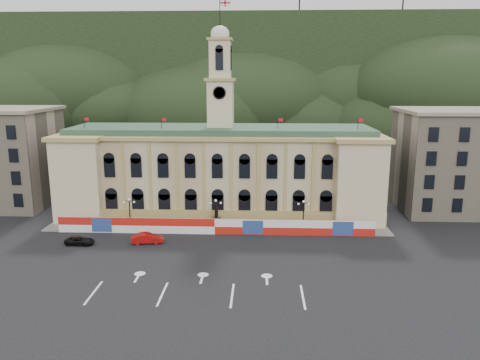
{
  "coord_description": "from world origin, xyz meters",
  "views": [
    {
      "loc": [
        7.02,
        -54.89,
        24.32
      ],
      "look_at": [
        3.85,
        18.0,
        8.12
      ],
      "focal_mm": 35.0,
      "sensor_mm": 36.0,
      "label": 1
    }
  ],
  "objects_px": {
    "lamp_center": "(216,212)",
    "red_sedan": "(147,238)",
    "statue": "(217,221)",
    "black_suv": "(80,241)"
  },
  "relations": [
    {
      "from": "statue",
      "to": "red_sedan",
      "type": "distance_m",
      "value": 12.25
    },
    {
      "from": "lamp_center",
      "to": "red_sedan",
      "type": "distance_m",
      "value": 11.88
    },
    {
      "from": "red_sedan",
      "to": "black_suv",
      "type": "bearing_deg",
      "value": 86.91
    },
    {
      "from": "lamp_center",
      "to": "statue",
      "type": "bearing_deg",
      "value": 90.0
    },
    {
      "from": "statue",
      "to": "lamp_center",
      "type": "xyz_separation_m",
      "value": [
        0.0,
        -1.0,
        1.89
      ]
    },
    {
      "from": "statue",
      "to": "black_suv",
      "type": "xyz_separation_m",
      "value": [
        -19.5,
        -8.55,
        -0.6
      ]
    },
    {
      "from": "lamp_center",
      "to": "red_sedan",
      "type": "xyz_separation_m",
      "value": [
        -9.66,
        -6.52,
        -2.3
      ]
    },
    {
      "from": "statue",
      "to": "lamp_center",
      "type": "height_order",
      "value": "lamp_center"
    },
    {
      "from": "black_suv",
      "to": "lamp_center",
      "type": "bearing_deg",
      "value": -66.97
    },
    {
      "from": "lamp_center",
      "to": "black_suv",
      "type": "relative_size",
      "value": 1.19
    }
  ]
}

